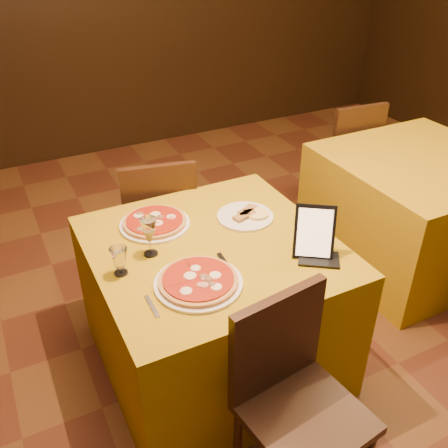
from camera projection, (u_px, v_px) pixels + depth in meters
name	position (u px, v px, depth m)	size (l,w,h in m)	color
floor	(342.00, 389.00, 2.54)	(6.00, 7.00, 0.01)	#5E2D19
main_table	(213.00, 306.00, 2.52)	(1.10, 1.10, 0.75)	#A9890A
side_table	(413.00, 210.00, 3.32)	(1.10, 1.10, 0.75)	#B38B0B
chair_main_near	(305.00, 416.00, 1.87)	(0.39, 0.39, 0.91)	black
chair_main_far	(158.00, 220.00, 3.07)	(0.37, 0.37, 0.91)	black
chair_side_far	(340.00, 155.00, 3.88)	(0.39, 0.39, 0.91)	black
pizza_near	(198.00, 282.00, 2.06)	(0.37, 0.37, 0.03)	white
pizza_far	(155.00, 223.00, 2.45)	(0.35, 0.35, 0.03)	white
cutlet_dish	(245.00, 215.00, 2.51)	(0.29, 0.29, 0.03)	white
wine_glass	(149.00, 237.00, 2.20)	(0.08, 0.08, 0.19)	tan
water_glass	(119.00, 261.00, 2.10)	(0.06, 0.06, 0.13)	white
tablet	(314.00, 232.00, 2.19)	(0.18, 0.02, 0.24)	black
knife	(230.00, 271.00, 2.14)	(0.25, 0.02, 0.01)	#AEAEB5
fork_near	(152.00, 306.00, 1.95)	(0.14, 0.02, 0.01)	silver
fork_far	(168.00, 211.00, 2.57)	(0.14, 0.02, 0.01)	silver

